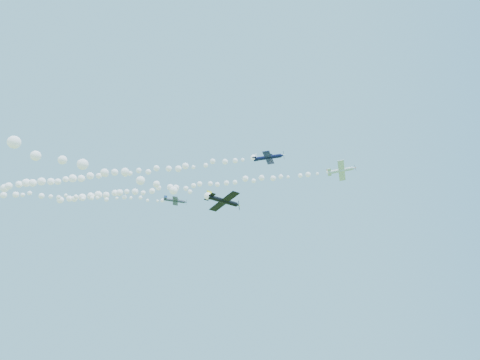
% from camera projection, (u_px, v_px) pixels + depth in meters
% --- Properties ---
extents(plane_white, '(7.40, 7.26, 2.68)m').
position_uv_depth(plane_white, '(341.00, 170.00, 100.94)').
color(plane_white, white).
extents(smoke_trail_white, '(79.57, 3.22, 3.06)m').
position_uv_depth(smoke_trail_white, '(184.00, 187.00, 109.65)').
color(smoke_trail_white, white).
extents(plane_navy, '(8.11, 8.36, 2.18)m').
position_uv_depth(plane_navy, '(268.00, 157.00, 97.96)').
color(plane_navy, '#0C0F36').
extents(smoke_trail_navy, '(85.36, 3.26, 3.12)m').
position_uv_depth(smoke_trail_navy, '(102.00, 176.00, 107.24)').
color(smoke_trail_navy, white).
extents(plane_grey, '(6.33, 6.74, 2.52)m').
position_uv_depth(plane_grey, '(175.00, 201.00, 107.56)').
color(plane_grey, '#373C50').
extents(smoke_trail_grey, '(62.82, 25.48, 2.97)m').
position_uv_depth(smoke_trail_grey, '(36.00, 195.00, 102.89)').
color(smoke_trail_grey, white).
extents(plane_black, '(6.54, 6.26, 2.25)m').
position_uv_depth(plane_black, '(224.00, 201.00, 70.23)').
color(plane_black, black).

